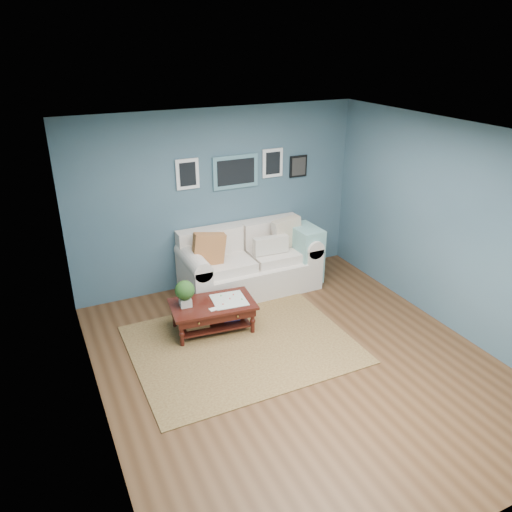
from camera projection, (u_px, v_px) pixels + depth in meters
room_shell at (300, 259)px, 5.51m from camera, size 5.00×5.02×2.70m
area_rug at (242, 344)px, 6.37m from camera, size 2.70×2.16×0.01m
loveseat at (254, 261)px, 7.65m from camera, size 2.11×0.96×1.08m
coffee_table at (208, 308)px, 6.55m from camera, size 1.15×0.75×0.76m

